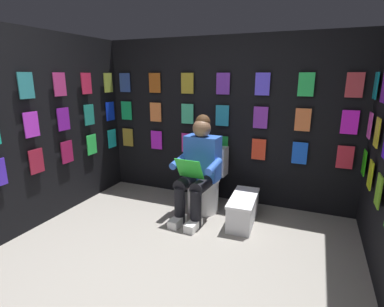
% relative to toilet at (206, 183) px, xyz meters
% --- Properties ---
extents(ground_plane, '(30.00, 30.00, 0.00)m').
position_rel_toilet_xyz_m(ground_plane, '(-0.08, 1.71, -0.33)').
color(ground_plane, gray).
extents(display_wall_back, '(3.38, 0.14, 2.09)m').
position_rel_toilet_xyz_m(display_wall_back, '(-0.08, -0.44, 0.72)').
color(display_wall_back, black).
rests_on(display_wall_back, ground).
extents(display_wall_right, '(0.14, 2.10, 2.09)m').
position_rel_toilet_xyz_m(display_wall_right, '(1.61, 0.66, 0.72)').
color(display_wall_right, black).
rests_on(display_wall_right, ground).
extents(toilet, '(0.42, 0.57, 0.77)m').
position_rel_toilet_xyz_m(toilet, '(0.00, 0.00, 0.00)').
color(toilet, white).
rests_on(toilet, ground).
extents(person_reading, '(0.55, 0.70, 1.19)m').
position_rel_toilet_xyz_m(person_reading, '(0.01, 0.23, 0.27)').
color(person_reading, blue).
rests_on(person_reading, ground).
extents(comic_longbox_near, '(0.30, 0.67, 0.32)m').
position_rel_toilet_xyz_m(comic_longbox_near, '(-0.52, 0.20, -0.17)').
color(comic_longbox_near, silver).
rests_on(comic_longbox_near, ground).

